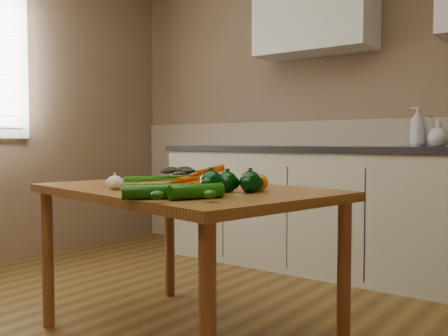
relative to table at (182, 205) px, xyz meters
name	(u,v)px	position (x,y,z in m)	size (l,w,h in m)	color
room	(93,64)	(-0.13, -0.39, 0.60)	(4.04, 5.04, 2.64)	brown
counter_run	(344,209)	(0.08, 1.62, -0.19)	(2.84, 0.64, 1.14)	beige
table	(182,205)	(0.00, 0.00, 0.00)	(1.49, 1.11, 0.72)	#925E2A
soap_bottle_a	(417,127)	(0.56, 1.69, 0.39)	(0.10, 0.10, 0.26)	silver
soap_bottle_b	(431,131)	(0.62, 1.76, 0.36)	(0.09, 0.10, 0.21)	silver
soap_bottle_c	(438,134)	(0.69, 1.70, 0.34)	(0.13, 0.13, 0.17)	silver
carrot_bunch	(186,179)	(-0.02, 0.05, 0.11)	(0.25, 0.19, 0.07)	#D14C04
leafy_greens	(177,171)	(-0.35, 0.35, 0.13)	(0.19, 0.17, 0.10)	black
garlic_bulb	(115,183)	(-0.16, -0.26, 0.11)	(0.07, 0.07, 0.06)	white
pepper_a	(227,182)	(0.29, -0.05, 0.12)	(0.09, 0.09, 0.09)	black
pepper_b	(250,182)	(0.38, -0.01, 0.12)	(0.09, 0.09, 0.09)	black
pepper_c	(211,183)	(0.32, -0.19, 0.13)	(0.10, 0.10, 0.10)	black
tomato_a	(253,181)	(0.29, 0.14, 0.12)	(0.08, 0.08, 0.07)	#830402
tomato_b	(255,181)	(0.30, 0.15, 0.12)	(0.08, 0.08, 0.07)	#CF6305
tomato_c	(259,182)	(0.37, 0.07, 0.12)	(0.08, 0.08, 0.07)	#CF6305
zucchini_a	(196,192)	(0.35, -0.32, 0.11)	(0.06, 0.06, 0.21)	#0D4207
zucchini_b	(154,192)	(0.23, -0.42, 0.11)	(0.06, 0.06, 0.23)	#0D4207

